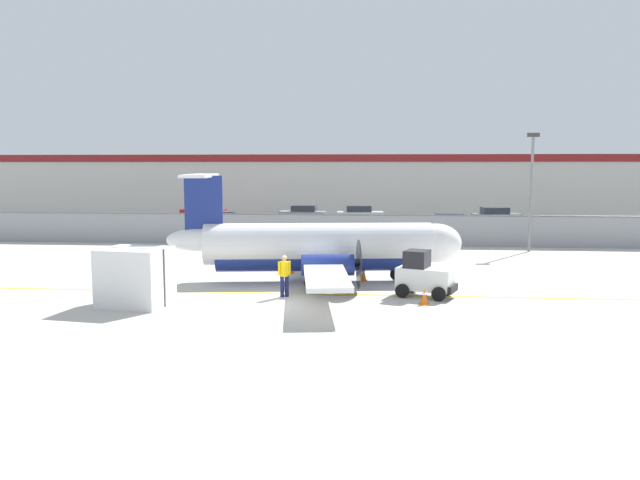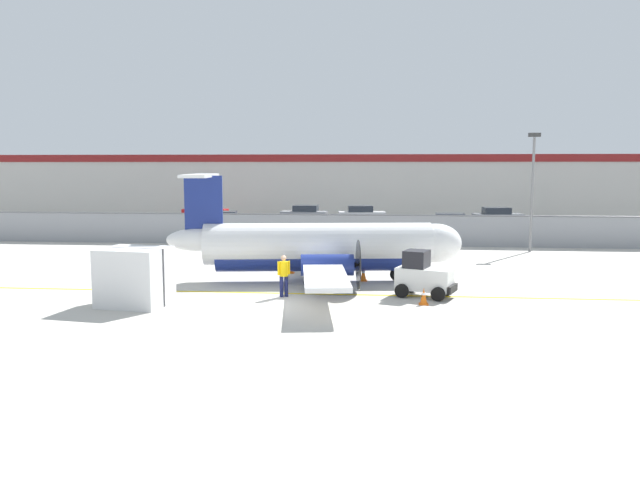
{
  "view_description": "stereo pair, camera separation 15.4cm",
  "coord_description": "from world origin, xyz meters",
  "px_view_note": "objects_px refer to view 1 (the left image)",
  "views": [
    {
      "loc": [
        3.36,
        -23.29,
        5.3
      ],
      "look_at": [
        0.73,
        5.84,
        1.8
      ],
      "focal_mm": 35.0,
      "sensor_mm": 36.0,
      "label": 1
    },
    {
      "loc": [
        3.51,
        -23.27,
        5.3
      ],
      "look_at": [
        0.73,
        5.84,
        1.8
      ],
      "focal_mm": 35.0,
      "sensor_mm": 36.0,
      "label": 2
    }
  ],
  "objects_px": {
    "parked_car_1": "(223,222)",
    "parked_car_3": "(360,214)",
    "traffic_cone_near_right": "(363,274)",
    "parked_car_4": "(447,224)",
    "baggage_tug": "(424,276)",
    "parked_car_5": "(496,216)",
    "parked_car_0": "(204,212)",
    "traffic_cone_far_left": "(424,296)",
    "commuter_airplane": "(323,247)",
    "apron_light_pole": "(532,182)",
    "ground_crew_worker": "(284,274)",
    "traffic_cone_near_left": "(291,267)",
    "parked_car_2": "(303,214)",
    "cargo_container": "(135,277)"
  },
  "relations": [
    {
      "from": "parked_car_1",
      "to": "parked_car_3",
      "type": "height_order",
      "value": "same"
    },
    {
      "from": "traffic_cone_near_right",
      "to": "parked_car_4",
      "type": "bearing_deg",
      "value": 73.08
    },
    {
      "from": "baggage_tug",
      "to": "parked_car_3",
      "type": "xyz_separation_m",
      "value": [
        -3.42,
        31.32,
        0.04
      ]
    },
    {
      "from": "parked_car_5",
      "to": "parked_car_0",
      "type": "bearing_deg",
      "value": 166.68
    },
    {
      "from": "traffic_cone_near_right",
      "to": "traffic_cone_far_left",
      "type": "xyz_separation_m",
      "value": [
        2.43,
        -4.72,
        0.0
      ]
    },
    {
      "from": "commuter_airplane",
      "to": "parked_car_0",
      "type": "distance_m",
      "value": 33.65
    },
    {
      "from": "parked_car_3",
      "to": "parked_car_5",
      "type": "relative_size",
      "value": 1.0
    },
    {
      "from": "parked_car_3",
      "to": "apron_light_pole",
      "type": "bearing_deg",
      "value": -63.93
    },
    {
      "from": "ground_crew_worker",
      "to": "parked_car_1",
      "type": "xyz_separation_m",
      "value": [
        -8.44,
        23.65,
        -0.06
      ]
    },
    {
      "from": "traffic_cone_near_left",
      "to": "traffic_cone_far_left",
      "type": "height_order",
      "value": "same"
    },
    {
      "from": "parked_car_2",
      "to": "parked_car_5",
      "type": "relative_size",
      "value": 0.98
    },
    {
      "from": "commuter_airplane",
      "to": "cargo_container",
      "type": "xyz_separation_m",
      "value": [
        -6.68,
        -5.59,
        -0.5
      ]
    },
    {
      "from": "parked_car_0",
      "to": "parked_car_1",
      "type": "xyz_separation_m",
      "value": [
        4.42,
        -10.39,
        0.0
      ]
    },
    {
      "from": "parked_car_5",
      "to": "cargo_container",
      "type": "bearing_deg",
      "value": -126.9
    },
    {
      "from": "cargo_container",
      "to": "parked_car_3",
      "type": "bearing_deg",
      "value": 85.71
    },
    {
      "from": "traffic_cone_near_left",
      "to": "parked_car_1",
      "type": "height_order",
      "value": "parked_car_1"
    },
    {
      "from": "parked_car_2",
      "to": "apron_light_pole",
      "type": "bearing_deg",
      "value": 135.38
    },
    {
      "from": "baggage_tug",
      "to": "parked_car_5",
      "type": "bearing_deg",
      "value": 95.56
    },
    {
      "from": "traffic_cone_near_right",
      "to": "parked_car_3",
      "type": "bearing_deg",
      "value": 91.86
    },
    {
      "from": "baggage_tug",
      "to": "parked_car_3",
      "type": "height_order",
      "value": "baggage_tug"
    },
    {
      "from": "cargo_container",
      "to": "parked_car_4",
      "type": "bearing_deg",
      "value": 68.67
    },
    {
      "from": "cargo_container",
      "to": "ground_crew_worker",
      "type": "bearing_deg",
      "value": 29.34
    },
    {
      "from": "traffic_cone_near_right",
      "to": "apron_light_pole",
      "type": "height_order",
      "value": "apron_light_pole"
    },
    {
      "from": "parked_car_1",
      "to": "parked_car_4",
      "type": "height_order",
      "value": "same"
    },
    {
      "from": "cargo_container",
      "to": "parked_car_0",
      "type": "height_order",
      "value": "cargo_container"
    },
    {
      "from": "parked_car_5",
      "to": "traffic_cone_near_right",
      "type": "bearing_deg",
      "value": -118.32
    },
    {
      "from": "parked_car_0",
      "to": "parked_car_2",
      "type": "bearing_deg",
      "value": 169.69
    },
    {
      "from": "cargo_container",
      "to": "traffic_cone_near_left",
      "type": "xyz_separation_m",
      "value": [
        4.89,
        7.62,
        -0.79
      ]
    },
    {
      "from": "parked_car_1",
      "to": "traffic_cone_near_right",
      "type": "bearing_deg",
      "value": -67.76
    },
    {
      "from": "cargo_container",
      "to": "parked_car_2",
      "type": "relative_size",
      "value": 0.62
    },
    {
      "from": "parked_car_0",
      "to": "apron_light_pole",
      "type": "bearing_deg",
      "value": 144.81
    },
    {
      "from": "parked_car_4",
      "to": "parked_car_5",
      "type": "distance_m",
      "value": 8.86
    },
    {
      "from": "parked_car_3",
      "to": "apron_light_pole",
      "type": "distance_m",
      "value": 20.7
    },
    {
      "from": "commuter_airplane",
      "to": "cargo_container",
      "type": "height_order",
      "value": "commuter_airplane"
    },
    {
      "from": "traffic_cone_far_left",
      "to": "parked_car_5",
      "type": "height_order",
      "value": "parked_car_5"
    },
    {
      "from": "traffic_cone_near_left",
      "to": "apron_light_pole",
      "type": "bearing_deg",
      "value": 33.68
    },
    {
      "from": "traffic_cone_near_left",
      "to": "parked_car_2",
      "type": "distance_m",
      "value": 26.56
    },
    {
      "from": "cargo_container",
      "to": "parked_car_1",
      "type": "xyz_separation_m",
      "value": [
        -3.04,
        25.72,
        -0.21
      ]
    },
    {
      "from": "baggage_tug",
      "to": "parked_car_1",
      "type": "height_order",
      "value": "baggage_tug"
    },
    {
      "from": "traffic_cone_near_right",
      "to": "baggage_tug",
      "type": "bearing_deg",
      "value": -52.16
    },
    {
      "from": "traffic_cone_near_left",
      "to": "apron_light_pole",
      "type": "xyz_separation_m",
      "value": [
        13.65,
        9.1,
        3.99
      ]
    },
    {
      "from": "ground_crew_worker",
      "to": "parked_car_0",
      "type": "height_order",
      "value": "same"
    },
    {
      "from": "traffic_cone_near_right",
      "to": "traffic_cone_near_left",
      "type": "bearing_deg",
      "value": 154.28
    },
    {
      "from": "traffic_cone_near_right",
      "to": "ground_crew_worker",
      "type": "bearing_deg",
      "value": -129.49
    },
    {
      "from": "traffic_cone_far_left",
      "to": "parked_car_1",
      "type": "bearing_deg",
      "value": 119.67
    },
    {
      "from": "parked_car_0",
      "to": "ground_crew_worker",
      "type": "bearing_deg",
      "value": 112.23
    },
    {
      "from": "parked_car_0",
      "to": "parked_car_2",
      "type": "relative_size",
      "value": 0.99
    },
    {
      "from": "commuter_airplane",
      "to": "traffic_cone_far_left",
      "type": "distance_m",
      "value": 6.3
    },
    {
      "from": "parked_car_1",
      "to": "parked_car_3",
      "type": "distance_m",
      "value": 13.47
    },
    {
      "from": "cargo_container",
      "to": "apron_light_pole",
      "type": "relative_size",
      "value": 0.37
    }
  ]
}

